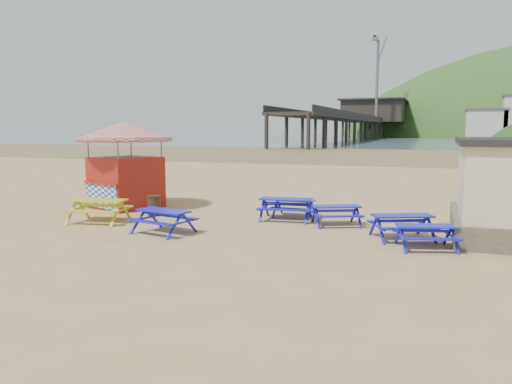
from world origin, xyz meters
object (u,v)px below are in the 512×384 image
at_px(picnic_table_blue_b, 294,208).
at_px(litter_bin, 154,205).
at_px(picnic_table_blue_a, 286,209).
at_px(picnic_table_yellow, 99,211).
at_px(ice_cream_kiosk, 125,154).

distance_m(picnic_table_blue_b, litter_bin, 5.58).
relative_size(picnic_table_blue_a, litter_bin, 2.64).
bearing_deg(litter_bin, picnic_table_blue_b, 17.88).
distance_m(picnic_table_blue_a, picnic_table_yellow, 7.00).
bearing_deg(picnic_table_blue_a, ice_cream_kiosk, 169.40).
xyz_separation_m(ice_cream_kiosk, litter_bin, (2.29, -1.44, -1.96)).
height_order(picnic_table_yellow, litter_bin, picnic_table_yellow).
relative_size(picnic_table_yellow, litter_bin, 2.77).
height_order(picnic_table_yellow, ice_cream_kiosk, ice_cream_kiosk).
height_order(picnic_table_blue_b, ice_cream_kiosk, ice_cream_kiosk).
relative_size(picnic_table_blue_b, ice_cream_kiosk, 0.30).
bearing_deg(litter_bin, ice_cream_kiosk, 147.78).
distance_m(picnic_table_yellow, litter_bin, 2.24).
distance_m(picnic_table_blue_a, picnic_table_blue_b, 0.79).
bearing_deg(picnic_table_blue_b, litter_bin, -162.01).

